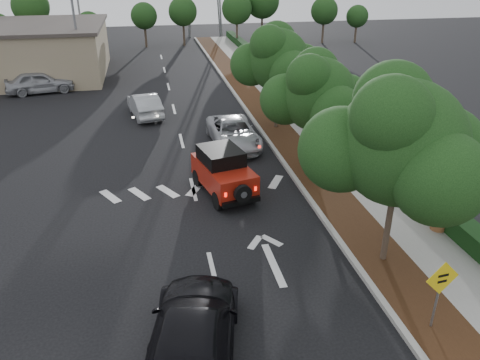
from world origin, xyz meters
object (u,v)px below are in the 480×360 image
object	(u,v)px
red_jeep	(222,171)
speed_hump_sign	(440,286)
black_suv_oncoming	(193,337)
silver_suv_ahead	(233,133)

from	to	relation	value
red_jeep	speed_hump_sign	world-z (taller)	speed_hump_sign
black_suv_oncoming	speed_hump_sign	bearing A→B (deg)	-169.17
silver_suv_ahead	speed_hump_sign	world-z (taller)	speed_hump_sign
red_jeep	speed_hump_sign	size ratio (longest dim) A/B	1.88
speed_hump_sign	black_suv_oncoming	bearing A→B (deg)	171.78
red_jeep	silver_suv_ahead	world-z (taller)	red_jeep
silver_suv_ahead	black_suv_oncoming	xyz separation A→B (m)	(-3.67, -14.31, 0.07)
black_suv_oncoming	red_jeep	bearing A→B (deg)	-91.12
black_suv_oncoming	silver_suv_ahead	bearing A→B (deg)	-91.79
red_jeep	silver_suv_ahead	distance (m)	5.49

